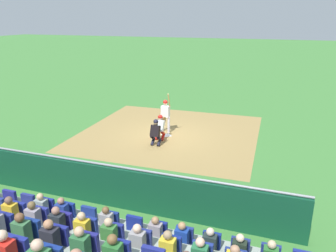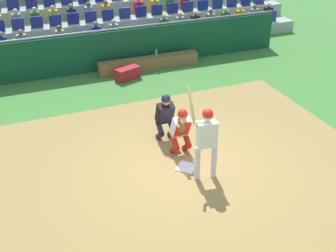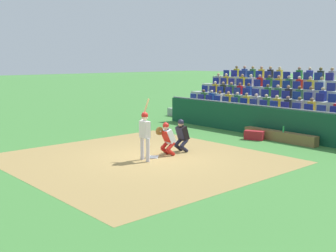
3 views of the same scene
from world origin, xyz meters
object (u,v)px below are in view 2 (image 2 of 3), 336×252
Objects in this scene: dugout_bench at (149,63)px; equipment_duffel_bag at (128,74)px; home_plate_marker at (187,167)px; batter_at_plate at (206,136)px; catcher_crouching at (181,129)px; water_bottle_on_bench at (156,54)px; home_plate_umpire at (165,115)px.

equipment_duffel_bag is at bearing 31.52° from dugout_bench.
batter_at_plate is (-0.22, 0.51, 1.07)m from home_plate_marker.
dugout_bench reaches higher than equipment_duffel_bag.
batter_at_plate is 1.19m from catcher_crouching.
catcher_crouching reaches higher than equipment_duffel_bag.
equipment_duffel_bag reaches higher than home_plate_marker.
equipment_duffel_bag is at bearing -92.98° from home_plate_marker.
water_bottle_on_bench is (-1.26, -6.59, -0.51)m from batter_at_plate.
catcher_crouching reaches higher than water_bottle_on_bench.
water_bottle_on_bench reaches higher than dugout_bench.
catcher_crouching is at bearing -84.17° from batter_at_plate.
batter_at_plate reaches higher than water_bottle_on_bench.
water_bottle_on_bench is (-1.38, -5.46, -0.14)m from catcher_crouching.
home_plate_marker is at bearing 78.71° from dugout_bench.
home_plate_marker is at bearing -66.66° from batter_at_plate.
home_plate_marker is 0.12× the size of dugout_bench.
home_plate_umpire is 0.37× the size of dugout_bench.
catcher_crouching is 0.83m from home_plate_umpire.
dugout_bench is 0.44m from water_bottle_on_bench.
dugout_bench is 4.24× the size of equipment_duffel_bag.
home_plate_umpire is at bearing 75.66° from dugout_bench.
batter_at_plate is 6.82m from dugout_bench.
home_plate_marker is 1.60m from home_plate_umpire.
catcher_crouching is 5.69m from dugout_bench.
catcher_crouching is 5.63m from water_bottle_on_bench.
dugout_bench is at bearing -98.62° from batter_at_plate.
dugout_bench is 13.28× the size of water_bottle_on_bench.
dugout_bench is at bearing -104.34° from home_plate_umpire.
home_plate_marker is 1.21m from batter_at_plate.
home_plate_marker is at bearing 76.30° from water_bottle_on_bench.
home_plate_umpire is 4.86× the size of water_bottle_on_bench.
catcher_crouching reaches higher than dugout_bench.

